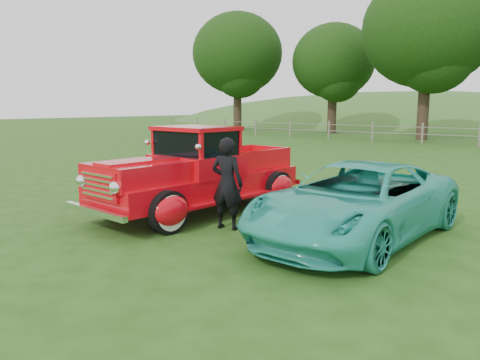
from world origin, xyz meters
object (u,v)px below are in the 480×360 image
Objects in this scene: man at (227,184)px; tree_far_west at (237,54)px; red_pickup at (199,174)px; tree_near_west at (428,30)px; tree_mid_west at (334,61)px; teal_sedan at (357,202)px.

tree_far_west is at bearing -64.42° from man.
tree_far_west is 1.96× the size of red_pickup.
tree_far_west is 16.03m from tree_near_west.
tree_mid_west is 5.13× the size of man.
tree_near_west is 2.06× the size of red_pickup.
tree_far_west is 1.17× the size of tree_mid_west.
man is (-2.08, -0.85, 0.19)m from teal_sedan.
teal_sedan is at bearing -171.26° from man.
tree_far_west is 2.18× the size of teal_sedan.
tree_near_west is 6.32× the size of man.
tree_far_west is at bearing 176.42° from tree_near_west.
man is (1.33, -0.66, 0.03)m from red_pickup.
teal_sedan is at bearing 6.25° from red_pickup.
tree_mid_west is 1.86× the size of teal_sedan.
teal_sedan is (3.41, 0.19, -0.16)m from red_pickup.
tree_near_west is at bearing 100.64° from red_pickup.
tree_far_west is 0.95× the size of tree_near_west.
tree_near_west reaches higher than man.
tree_near_west is 25.42m from man.
red_pickup is at bearing -67.35° from tree_mid_west.
tree_near_west is 24.59m from red_pickup.
tree_mid_west is 1.67× the size of red_pickup.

